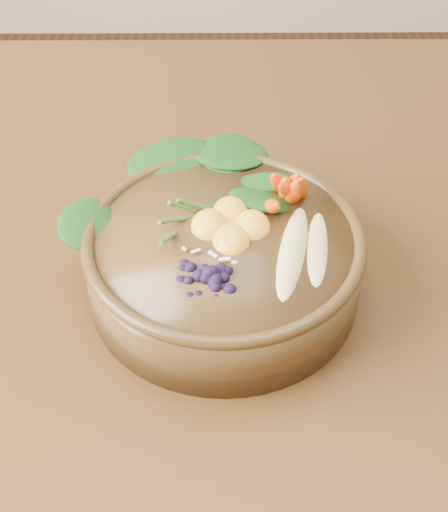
{
  "coord_description": "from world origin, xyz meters",
  "views": [
    {
      "loc": [
        -0.23,
        -0.55,
        1.25
      ],
      "look_at": [
        -0.22,
        -0.07,
        0.79
      ],
      "focal_mm": 50.0,
      "sensor_mm": 36.0,
      "label": 1
    }
  ],
  "objects_px": {
    "banana_halves": "(306,240)",
    "blueberry_pile": "(209,262)",
    "kale_heap": "(200,177)",
    "mandarin_cluster": "(231,214)",
    "dining_table": "(420,302)",
    "carrot_cluster": "(293,170)",
    "stoneware_bowl": "(224,264)"
  },
  "relations": [
    {
      "from": "carrot_cluster",
      "to": "mandarin_cluster",
      "type": "distance_m",
      "value": 0.07
    },
    {
      "from": "banana_halves",
      "to": "stoneware_bowl",
      "type": "bearing_deg",
      "value": -177.26
    },
    {
      "from": "blueberry_pile",
      "to": "banana_halves",
      "type": "bearing_deg",
      "value": 21.39
    },
    {
      "from": "stoneware_bowl",
      "to": "mandarin_cluster",
      "type": "height_order",
      "value": "mandarin_cluster"
    },
    {
      "from": "blueberry_pile",
      "to": "stoneware_bowl",
      "type": "bearing_deg",
      "value": 75.76
    },
    {
      "from": "carrot_cluster",
      "to": "banana_halves",
      "type": "relative_size",
      "value": 0.51
    },
    {
      "from": "kale_heap",
      "to": "mandarin_cluster",
      "type": "xyz_separation_m",
      "value": [
        0.03,
        -0.05,
        -0.01
      ]
    },
    {
      "from": "stoneware_bowl",
      "to": "blueberry_pile",
      "type": "xyz_separation_m",
      "value": [
        -0.01,
        -0.05,
        0.05
      ]
    },
    {
      "from": "kale_heap",
      "to": "banana_halves",
      "type": "relative_size",
      "value": 1.21
    },
    {
      "from": "stoneware_bowl",
      "to": "mandarin_cluster",
      "type": "bearing_deg",
      "value": 66.56
    },
    {
      "from": "dining_table",
      "to": "blueberry_pile",
      "type": "relative_size",
      "value": 13.49
    },
    {
      "from": "stoneware_bowl",
      "to": "kale_heap",
      "type": "bearing_deg",
      "value": 109.77
    },
    {
      "from": "dining_table",
      "to": "carrot_cluster",
      "type": "xyz_separation_m",
      "value": [
        -0.16,
        -0.01,
        0.2
      ]
    },
    {
      "from": "carrot_cluster",
      "to": "blueberry_pile",
      "type": "height_order",
      "value": "carrot_cluster"
    },
    {
      "from": "kale_heap",
      "to": "mandarin_cluster",
      "type": "bearing_deg",
      "value": -58.88
    },
    {
      "from": "banana_halves",
      "to": "carrot_cluster",
      "type": "bearing_deg",
      "value": 113.06
    },
    {
      "from": "stoneware_bowl",
      "to": "dining_table",
      "type": "bearing_deg",
      "value": 16.77
    },
    {
      "from": "stoneware_bowl",
      "to": "blueberry_pile",
      "type": "distance_m",
      "value": 0.07
    },
    {
      "from": "kale_heap",
      "to": "blueberry_pile",
      "type": "height_order",
      "value": "kale_heap"
    },
    {
      "from": "kale_heap",
      "to": "banana_halves",
      "type": "distance_m",
      "value": 0.12
    },
    {
      "from": "kale_heap",
      "to": "banana_halves",
      "type": "xyz_separation_m",
      "value": [
        0.09,
        -0.08,
        -0.01
      ]
    },
    {
      "from": "dining_table",
      "to": "carrot_cluster",
      "type": "bearing_deg",
      "value": -174.69
    },
    {
      "from": "stoneware_bowl",
      "to": "carrot_cluster",
      "type": "height_order",
      "value": "carrot_cluster"
    },
    {
      "from": "dining_table",
      "to": "kale_heap",
      "type": "xyz_separation_m",
      "value": [
        -0.25,
        -0.0,
        0.18
      ]
    },
    {
      "from": "carrot_cluster",
      "to": "kale_heap",
      "type": "bearing_deg",
      "value": -169.49
    },
    {
      "from": "dining_table",
      "to": "banana_halves",
      "type": "relative_size",
      "value": 11.51
    },
    {
      "from": "banana_halves",
      "to": "blueberry_pile",
      "type": "xyz_separation_m",
      "value": [
        -0.08,
        -0.03,
        0.01
      ]
    },
    {
      "from": "kale_heap",
      "to": "banana_halves",
      "type": "height_order",
      "value": "kale_heap"
    },
    {
      "from": "blueberry_pile",
      "to": "dining_table",
      "type": "bearing_deg",
      "value": 26.7
    },
    {
      "from": "mandarin_cluster",
      "to": "blueberry_pile",
      "type": "xyz_separation_m",
      "value": [
        -0.02,
        -0.07,
        0.0
      ]
    },
    {
      "from": "carrot_cluster",
      "to": "blueberry_pile",
      "type": "xyz_separation_m",
      "value": [
        -0.08,
        -0.1,
        -0.02
      ]
    },
    {
      "from": "carrot_cluster",
      "to": "banana_halves",
      "type": "xyz_separation_m",
      "value": [
        0.01,
        -0.07,
        -0.02
      ]
    }
  ]
}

